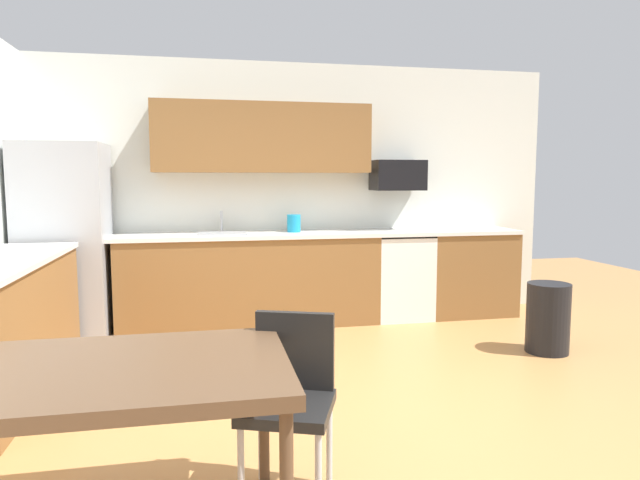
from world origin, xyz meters
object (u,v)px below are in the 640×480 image
chair_near_table (290,390)px  microwave (398,175)px  refrigerator (65,241)px  trash_bin (548,318)px  oven_range (399,275)px  dining_table (110,381)px  kettle (293,224)px

chair_near_table → microwave: bearing=63.0°
refrigerator → microwave: 3.38m
microwave → chair_near_table: (-1.66, -3.26, -1.02)m
microwave → trash_bin: (0.83, -1.54, -1.22)m
microwave → chair_near_table: microwave is taller
oven_range → trash_bin: (0.83, -1.44, -0.16)m
refrigerator → trash_bin: bearing=-18.2°
dining_table → trash_bin: dining_table is taller
oven_range → trash_bin: bearing=-60.1°
oven_range → chair_near_table: (-1.66, -3.16, 0.05)m
refrigerator → chair_near_table: refrigerator is taller
oven_range → trash_bin: oven_range is taller
kettle → microwave: bearing=2.5°
microwave → chair_near_table: 3.80m
dining_table → kettle: (1.27, 3.46, 0.33)m
kettle → refrigerator: bearing=-176.6°
dining_table → oven_range: bearing=54.8°
oven_range → dining_table: 4.18m
microwave → kettle: (-1.14, -0.05, -0.50)m
chair_near_table → kettle: size_ratio=4.25×
microwave → kettle: size_ratio=2.70×
kettle → trash_bin: bearing=-37.1°
oven_range → microwave: microwave is taller
kettle → oven_range: bearing=-2.5°
refrigerator → kettle: size_ratio=9.07×
oven_range → chair_near_table: 3.57m
refrigerator → microwave: refrigerator is taller
oven_range → dining_table: oven_range is taller
trash_bin → oven_range: bearing=119.9°
chair_near_table → kettle: kettle is taller
refrigerator → kettle: bearing=3.4°
microwave → kettle: microwave is taller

